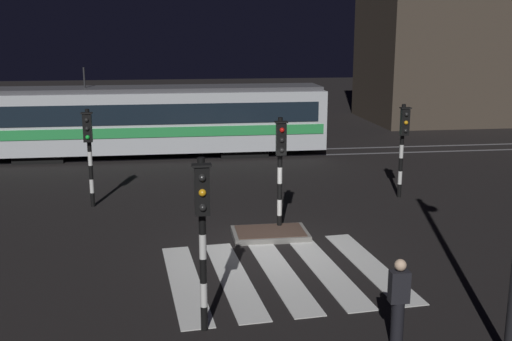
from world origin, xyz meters
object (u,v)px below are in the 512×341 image
Objects in this scene: traffic_light_median_centre at (281,158)px; traffic_light_corner_far_right at (403,137)px; pedestrian_waiting_at_kerb at (398,302)px; traffic_light_corner_far_left at (89,143)px; traffic_light_kerb_mid_left at (202,220)px; tram at (143,120)px.

traffic_light_corner_far_right is at bearing 32.65° from traffic_light_median_centre.
traffic_light_median_centre is at bearing 98.21° from pedestrian_waiting_at_kerb.
traffic_light_corner_far_left is 12.30m from pedestrian_waiting_at_kerb.
traffic_light_corner_far_right reaches higher than traffic_light_corner_far_left.
traffic_light_corner_far_right is 1.93× the size of pedestrian_waiting_at_kerb.
traffic_light_median_centre is at bearing 66.41° from traffic_light_kerb_mid_left.
tram is at bearing 137.31° from traffic_light_corner_far_right.
traffic_light_corner_far_right is 0.19× the size of tram.
tram reaches higher than pedestrian_waiting_at_kerb.
traffic_light_corner_far_left is 0.99× the size of traffic_light_corner_far_right.
tram is at bearing 106.11° from pedestrian_waiting_at_kerb.
tram is (-1.81, 17.38, -0.53)m from traffic_light_kerb_mid_left.
tram is (1.40, 8.19, -0.41)m from traffic_light_corner_far_left.
traffic_light_kerb_mid_left is 1.03× the size of traffic_light_median_centre.
traffic_light_median_centre reaches higher than pedestrian_waiting_at_kerb.
traffic_light_kerb_mid_left is at bearing -70.75° from traffic_light_corner_far_left.
traffic_light_corner_far_left is at bearing 109.25° from traffic_light_kerb_mid_left.
tram is 9.90× the size of pedestrian_waiting_at_kerb.
traffic_light_corner_far_left is 10.59m from traffic_light_corner_far_right.
traffic_light_corner_far_left is 0.19× the size of tram.
traffic_light_corner_far_right is at bearing 50.32° from traffic_light_kerb_mid_left.
traffic_light_median_centre is 12.38m from tram.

